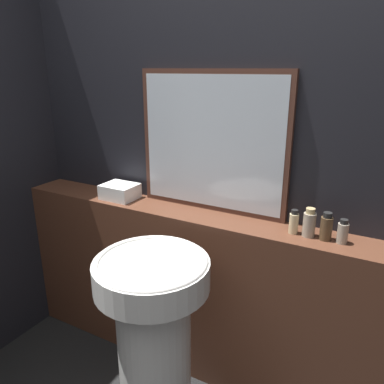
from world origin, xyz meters
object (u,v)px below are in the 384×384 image
(shampoo_bottle, at_px, (294,222))
(lotion_bottle, at_px, (326,227))
(towel_stack, at_px, (120,191))
(conditioner_bottle, at_px, (309,223))
(body_wash_bottle, at_px, (343,232))
(mirror, at_px, (212,143))
(pedestal_sink, at_px, (154,337))

(shampoo_bottle, bearing_deg, lotion_bottle, -0.00)
(towel_stack, height_order, conditioner_bottle, conditioner_bottle)
(towel_stack, xyz_separation_m, body_wash_bottle, (1.21, 0.00, 0.01))
(shampoo_bottle, relative_size, body_wash_bottle, 1.04)
(shampoo_bottle, bearing_deg, towel_stack, -180.00)
(conditioner_bottle, distance_m, lotion_bottle, 0.07)
(mirror, relative_size, body_wash_bottle, 7.44)
(shampoo_bottle, distance_m, body_wash_bottle, 0.21)
(pedestal_sink, relative_size, shampoo_bottle, 8.14)
(towel_stack, bearing_deg, lotion_bottle, 0.00)
(lotion_bottle, relative_size, body_wash_bottle, 1.17)
(shampoo_bottle, relative_size, lotion_bottle, 0.89)
(body_wash_bottle, bearing_deg, towel_stack, 180.00)
(lotion_bottle, xyz_separation_m, body_wash_bottle, (0.07, 0.00, -0.01))
(mirror, relative_size, lotion_bottle, 6.36)
(mirror, distance_m, shampoo_bottle, 0.56)
(conditioner_bottle, xyz_separation_m, body_wash_bottle, (0.14, 0.00, -0.01))
(pedestal_sink, height_order, shampoo_bottle, shampoo_bottle)
(shampoo_bottle, xyz_separation_m, conditioner_bottle, (0.07, -0.00, 0.01))
(body_wash_bottle, bearing_deg, mirror, 171.88)
(shampoo_bottle, xyz_separation_m, body_wash_bottle, (0.21, -0.00, -0.00))
(towel_stack, bearing_deg, body_wash_bottle, 0.00)
(conditioner_bottle, xyz_separation_m, lotion_bottle, (0.07, 0.00, -0.00))
(shampoo_bottle, xyz_separation_m, lotion_bottle, (0.14, -0.00, 0.01))
(pedestal_sink, distance_m, conditioner_bottle, 0.85)
(shampoo_bottle, relative_size, conditioner_bottle, 0.85)
(towel_stack, bearing_deg, mirror, 10.20)
(pedestal_sink, bearing_deg, body_wash_bottle, 34.82)
(conditioner_bottle, bearing_deg, shampoo_bottle, 180.00)
(mirror, distance_m, conditioner_bottle, 0.62)
(pedestal_sink, height_order, body_wash_bottle, body_wash_bottle)
(body_wash_bottle, bearing_deg, conditioner_bottle, 180.00)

